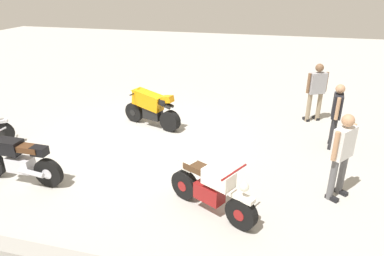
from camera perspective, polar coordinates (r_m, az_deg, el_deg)
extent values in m
plane|color=#ADAAA3|center=(9.62, -7.84, -1.64)|extent=(40.00, 40.00, 0.00)
cube|color=gray|center=(6.27, -24.45, -18.46)|extent=(14.00, 0.30, 0.15)
cylinder|color=black|center=(10.69, -9.54, 2.63)|extent=(0.62, 0.34, 0.60)
cylinder|color=black|center=(9.89, -3.66, 1.16)|extent=(0.64, 0.40, 0.60)
cylinder|color=black|center=(10.69, -9.54, 2.63)|extent=(0.26, 0.24, 0.21)
cylinder|color=black|center=(9.89, -3.66, 1.16)|extent=(0.26, 0.24, 0.21)
cube|color=black|center=(10.21, -6.52, 2.39)|extent=(0.62, 0.44, 0.32)
cube|color=orange|center=(10.16, -7.28, 4.66)|extent=(1.05, 0.65, 0.57)
cone|color=orange|center=(10.44, -9.55, 5.90)|extent=(0.44, 0.43, 0.39)
cube|color=black|center=(9.90, -5.51, 4.65)|extent=(0.65, 0.43, 0.12)
cube|color=orange|center=(9.70, -4.12, 4.80)|extent=(0.40, 0.32, 0.23)
cylinder|color=black|center=(9.85, -4.05, 3.99)|extent=(0.40, 0.21, 0.17)
cylinder|color=black|center=(9.73, -4.60, 3.72)|extent=(0.40, 0.21, 0.17)
cylinder|color=black|center=(10.35, -8.97, 5.89)|extent=(0.25, 0.68, 0.04)
sphere|color=silver|center=(10.51, -9.86, 5.71)|extent=(0.16, 0.16, 0.16)
cylinder|color=black|center=(7.86, -22.67, -6.87)|extent=(0.64, 0.13, 0.64)
cylinder|color=silver|center=(7.86, -22.67, -6.87)|extent=(0.23, 0.14, 0.22)
cube|color=silver|center=(8.22, -26.53, -5.41)|extent=(0.57, 0.29, 0.32)
cube|color=black|center=(8.19, -28.08, -2.71)|extent=(0.57, 0.33, 0.30)
cube|color=#4C2D19|center=(7.89, -25.71, -3.04)|extent=(0.60, 0.27, 0.12)
cube|color=black|center=(7.71, -23.98, -3.48)|extent=(0.32, 0.23, 0.18)
cylinder|color=silver|center=(7.89, -25.05, -6.77)|extent=(0.56, 0.12, 0.16)
cylinder|color=black|center=(10.32, -29.05, -0.81)|extent=(0.61, 0.43, 0.64)
cylinder|color=black|center=(10.32, -29.05, -0.81)|extent=(0.26, 0.23, 0.22)
cylinder|color=black|center=(6.23, 8.17, -13.81)|extent=(0.61, 0.42, 0.60)
cylinder|color=black|center=(6.91, -1.20, -9.38)|extent=(0.61, 0.42, 0.60)
cylinder|color=maroon|center=(6.23, 8.17, -13.81)|extent=(0.27, 0.26, 0.21)
cylinder|color=maroon|center=(6.91, -1.20, -9.38)|extent=(0.27, 0.26, 0.21)
cube|color=maroon|center=(6.52, 2.88, -10.63)|extent=(0.63, 0.51, 0.32)
cube|color=white|center=(6.20, 4.40, -8.25)|extent=(0.64, 0.54, 0.30)
cube|color=white|center=(6.04, 8.35, -11.32)|extent=(0.46, 0.35, 0.08)
cube|color=#4C331E|center=(6.43, 1.22, -6.71)|extent=(0.65, 0.51, 0.12)
cube|color=white|center=(6.61, -0.76, -5.98)|extent=(0.39, 0.34, 0.18)
cylinder|color=maroon|center=(6.87, 1.17, -9.14)|extent=(0.54, 0.35, 0.16)
cylinder|color=maroon|center=(5.90, 7.01, -7.28)|extent=(0.36, 0.64, 0.04)
sphere|color=silver|center=(5.91, 8.68, -9.65)|extent=(0.16, 0.16, 0.16)
cylinder|color=#59595B|center=(7.34, 22.23, -7.93)|extent=(0.18, 0.18, 0.88)
cube|color=black|center=(7.53, 22.16, -10.71)|extent=(0.27, 0.24, 0.08)
cylinder|color=#59595B|center=(7.62, 23.58, -6.99)|extent=(0.18, 0.18, 0.88)
cube|color=black|center=(7.79, 23.48, -9.69)|extent=(0.27, 0.24, 0.08)
cube|color=silver|center=(7.15, 23.85, -2.26)|extent=(0.47, 0.53, 0.62)
cylinder|color=tan|center=(6.90, 22.69, -2.81)|extent=(0.13, 0.13, 0.59)
cylinder|color=tan|center=(7.38, 24.98, -1.50)|extent=(0.13, 0.13, 0.59)
sphere|color=tan|center=(6.97, 24.47, 1.15)|extent=(0.24, 0.24, 0.24)
cylinder|color=gray|center=(11.27, 20.27, 3.34)|extent=(0.18, 0.18, 0.89)
cube|color=black|center=(11.45, 19.83, 1.55)|extent=(0.21, 0.28, 0.08)
cylinder|color=gray|center=(11.08, 18.77, 3.22)|extent=(0.18, 0.18, 0.89)
cube|color=black|center=(11.26, 18.35, 1.40)|extent=(0.21, 0.28, 0.08)
cube|color=#99999E|center=(10.95, 20.06, 7.00)|extent=(0.54, 0.44, 0.63)
cylinder|color=brown|center=(11.12, 21.34, 7.14)|extent=(0.12, 0.12, 0.59)
cylinder|color=brown|center=(10.79, 18.77, 7.04)|extent=(0.12, 0.12, 0.59)
sphere|color=brown|center=(10.84, 20.40, 9.34)|extent=(0.24, 0.24, 0.24)
cylinder|color=#262628|center=(9.44, 22.28, -0.99)|extent=(0.14, 0.14, 0.84)
cube|color=black|center=(9.60, 22.29, -3.10)|extent=(0.27, 0.13, 0.08)
cylinder|color=#262628|center=(9.75, 22.29, -0.23)|extent=(0.14, 0.14, 0.84)
cube|color=black|center=(9.90, 22.30, -2.29)|extent=(0.27, 0.13, 0.08)
cube|color=black|center=(9.35, 22.95, 3.40)|extent=(0.27, 0.49, 0.59)
cylinder|color=tan|center=(9.07, 22.98, 2.94)|extent=(0.10, 0.10, 0.56)
cylinder|color=tan|center=(9.61, 22.96, 4.03)|extent=(0.10, 0.10, 0.56)
sphere|color=tan|center=(9.22, 23.38, 5.97)|extent=(0.23, 0.23, 0.23)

